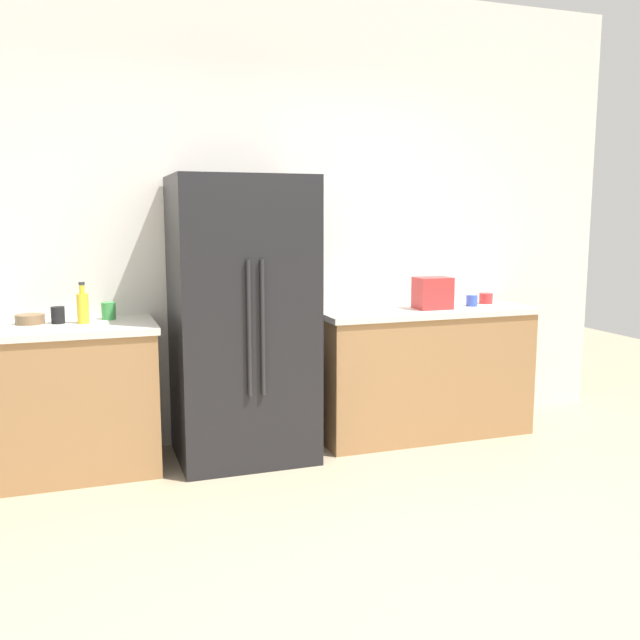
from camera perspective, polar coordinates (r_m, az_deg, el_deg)
ground_plane at (r=3.28m, az=4.59°, el=-18.93°), size 10.60×10.60×0.00m
kitchen_back_panel at (r=4.72m, az=-4.67°, el=8.50°), size 5.30×0.10×3.02m
counter_left at (r=4.36m, az=-22.58°, el=-6.28°), size 1.42×0.61×0.89m
counter_right at (r=4.88m, az=8.30°, el=-4.14°), size 1.50×0.61×0.89m
refrigerator at (r=4.31m, az=-6.42°, el=0.02°), size 0.83×0.70×1.75m
toaster at (r=4.74m, az=9.25°, el=2.20°), size 0.23×0.18×0.21m
bottle_a at (r=4.28m, az=-18.94°, el=1.02°), size 0.07×0.07×0.24m
cup_a at (r=4.94m, az=12.39°, el=1.57°), size 0.08×0.08×0.08m
cup_b at (r=4.33m, az=-20.76°, el=0.38°), size 0.08×0.08×0.10m
cup_c at (r=4.41m, az=-17.01°, el=0.73°), size 0.08×0.08×0.10m
cup_d at (r=5.11m, az=13.50°, el=1.75°), size 0.10×0.10×0.07m
bowl_a at (r=4.38m, az=-22.77°, el=0.06°), size 0.16×0.16×0.06m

